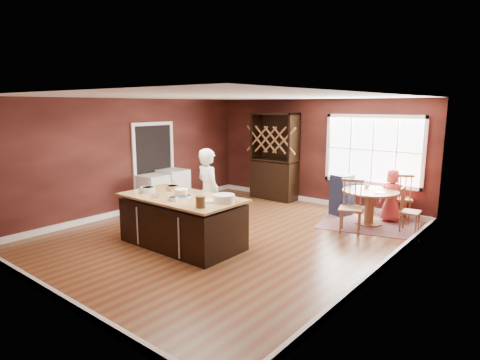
% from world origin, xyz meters
% --- Properties ---
extents(room_shell, '(7.00, 7.00, 7.00)m').
position_xyz_m(room_shell, '(0.00, 0.00, 1.35)').
color(room_shell, brown).
rests_on(room_shell, ground).
extents(window, '(2.36, 0.10, 1.66)m').
position_xyz_m(window, '(1.50, 3.47, 1.50)').
color(window, white).
rests_on(window, room_shell).
extents(doorway, '(0.08, 1.26, 2.13)m').
position_xyz_m(doorway, '(-2.97, 0.60, 1.02)').
color(doorway, white).
rests_on(doorway, room_shell).
extents(kitchen_island, '(2.31, 1.21, 0.92)m').
position_xyz_m(kitchen_island, '(-0.30, -0.95, 0.44)').
color(kitchen_island, black).
rests_on(kitchen_island, ground).
extents(dining_table, '(1.18, 1.18, 0.75)m').
position_xyz_m(dining_table, '(1.87, 2.48, 0.53)').
color(dining_table, brown).
rests_on(dining_table, ground).
extents(baker, '(0.72, 0.58, 1.73)m').
position_xyz_m(baker, '(-0.33, -0.22, 0.86)').
color(baker, silver).
rests_on(baker, ground).
extents(layer_cake, '(0.33, 0.33, 0.14)m').
position_xyz_m(layer_cake, '(-0.31, -0.95, 0.99)').
color(layer_cake, white).
rests_on(layer_cake, kitchen_island).
extents(bowl_blue, '(0.28, 0.28, 0.11)m').
position_xyz_m(bowl_blue, '(-1.02, -1.13, 0.97)').
color(bowl_blue, silver).
rests_on(bowl_blue, kitchen_island).
extents(bowl_yellow, '(0.25, 0.25, 0.09)m').
position_xyz_m(bowl_yellow, '(-0.82, -0.71, 0.97)').
color(bowl_yellow, '#9B7952').
rests_on(bowl_yellow, kitchen_island).
extents(bowl_pink, '(0.16, 0.16, 0.06)m').
position_xyz_m(bowl_pink, '(-0.61, -1.31, 0.95)').
color(bowl_pink, silver).
rests_on(bowl_pink, kitchen_island).
extents(bowl_olive, '(0.17, 0.17, 0.06)m').
position_xyz_m(bowl_olive, '(-0.17, -1.28, 0.95)').
color(bowl_olive, beige).
rests_on(bowl_olive, kitchen_island).
extents(drinking_glass, '(0.07, 0.07, 0.14)m').
position_xyz_m(drinking_glass, '(0.11, -1.00, 0.99)').
color(drinking_glass, white).
rests_on(drinking_glass, kitchen_island).
extents(dinner_plate, '(0.29, 0.29, 0.02)m').
position_xyz_m(dinner_plate, '(0.37, -0.89, 0.93)').
color(dinner_plate, beige).
rests_on(dinner_plate, kitchen_island).
extents(white_tub, '(0.38, 0.38, 0.13)m').
position_xyz_m(white_tub, '(0.58, -0.79, 0.98)').
color(white_tub, silver).
rests_on(white_tub, kitchen_island).
extents(stoneware_crock, '(0.16, 0.16, 0.19)m').
position_xyz_m(stoneware_crock, '(0.53, -1.31, 1.01)').
color(stoneware_crock, '#432D17').
rests_on(stoneware_crock, kitchen_island).
extents(rug, '(2.34, 2.02, 0.01)m').
position_xyz_m(rug, '(1.87, 2.48, 0.01)').
color(rug, brown).
rests_on(rug, ground).
extents(chair_east, '(0.40, 0.42, 0.92)m').
position_xyz_m(chair_east, '(2.72, 2.48, 0.46)').
color(chair_east, '#9A6138').
rests_on(chair_east, ground).
extents(chair_south, '(0.57, 0.55, 1.08)m').
position_xyz_m(chair_south, '(1.80, 1.68, 0.54)').
color(chair_south, brown).
rests_on(chair_south, ground).
extents(chair_north, '(0.61, 0.60, 1.09)m').
position_xyz_m(chair_north, '(2.28, 3.20, 0.55)').
color(chair_north, brown).
rests_on(chair_north, ground).
extents(seated_woman, '(0.61, 0.43, 1.18)m').
position_xyz_m(seated_woman, '(2.16, 3.00, 0.59)').
color(seated_woman, '#C13D40').
rests_on(seated_woman, ground).
extents(high_chair, '(0.50, 0.50, 1.00)m').
position_xyz_m(high_chair, '(1.07, 2.81, 0.50)').
color(high_chair, black).
rests_on(high_chair, ground).
extents(toddler, '(0.18, 0.14, 0.26)m').
position_xyz_m(toddler, '(1.12, 2.83, 0.81)').
color(toddler, '#8CA5BF').
rests_on(toddler, high_chair).
extents(table_plate, '(0.20, 0.20, 0.02)m').
position_xyz_m(table_plate, '(2.12, 2.35, 0.76)').
color(table_plate, beige).
rests_on(table_plate, dining_table).
extents(table_cup, '(0.12, 0.12, 0.09)m').
position_xyz_m(table_cup, '(1.71, 2.68, 0.79)').
color(table_cup, silver).
rests_on(table_cup, dining_table).
extents(hutch, '(1.28, 0.53, 2.35)m').
position_xyz_m(hutch, '(-1.11, 3.22, 1.17)').
color(hutch, black).
rests_on(hutch, ground).
extents(washer, '(0.61, 0.59, 0.89)m').
position_xyz_m(washer, '(-2.64, 0.28, 0.44)').
color(washer, white).
rests_on(washer, ground).
extents(dryer, '(0.65, 0.62, 0.94)m').
position_xyz_m(dryer, '(-2.64, 0.92, 0.47)').
color(dryer, white).
rests_on(dryer, ground).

